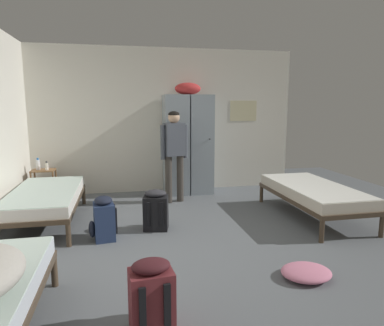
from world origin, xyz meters
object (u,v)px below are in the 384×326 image
(bed_right, at_px, (313,192))
(locker_bank, at_px, (188,142))
(backpack_navy, at_px, (103,219))
(water_bottle, at_px, (38,164))
(backpack_black, at_px, (156,210))
(person_traveler, at_px, (174,148))
(shelf_unit, at_px, (44,183))
(bed_left_rear, at_px, (45,197))
(backpack_maroon, at_px, (151,296))
(lotion_bottle, at_px, (47,166))
(clothes_pile_pink, at_px, (306,272))

(bed_right, bearing_deg, locker_bank, 129.98)
(bed_right, relative_size, backpack_navy, 3.45)
(water_bottle, bearing_deg, backpack_black, -43.62)
(water_bottle, bearing_deg, bed_right, -22.26)
(locker_bank, xyz_separation_m, person_traveler, (-0.35, -0.59, -0.03))
(shelf_unit, distance_m, bed_right, 4.43)
(shelf_unit, relative_size, person_traveler, 0.36)
(person_traveler, bearing_deg, shelf_unit, 168.60)
(bed_right, distance_m, bed_left_rear, 3.88)
(person_traveler, height_order, backpack_maroon, person_traveler)
(shelf_unit, bearing_deg, backpack_navy, -61.24)
(bed_left_rear, bearing_deg, backpack_maroon, -64.78)
(backpack_navy, relative_size, backpack_maroon, 1.00)
(person_traveler, distance_m, water_bottle, 2.35)
(person_traveler, xyz_separation_m, lotion_bottle, (-2.13, 0.40, -0.31))
(bed_right, relative_size, backpack_black, 3.45)
(backpack_black, relative_size, clothes_pile_pink, 1.12)
(bed_right, distance_m, backpack_navy, 3.04)
(water_bottle, xyz_separation_m, backpack_maroon, (1.57, -3.84, -0.40))
(shelf_unit, bearing_deg, backpack_maroon, -68.65)
(shelf_unit, height_order, lotion_bottle, lotion_bottle)
(bed_left_rear, distance_m, backpack_maroon, 2.92)
(bed_left_rear, bearing_deg, locker_bank, 29.88)
(locker_bank, relative_size, backpack_maroon, 3.76)
(bed_left_rear, relative_size, water_bottle, 9.32)
(person_traveler, height_order, lotion_bottle, person_traveler)
(person_traveler, xyz_separation_m, backpack_navy, (-1.13, -1.50, -0.68))
(backpack_navy, bearing_deg, person_traveler, 52.93)
(bed_right, xyz_separation_m, clothes_pile_pink, (-1.06, -1.68, -0.33))
(bed_right, xyz_separation_m, backpack_maroon, (-2.60, -2.13, -0.12))
(clothes_pile_pink, bearing_deg, person_traveler, 105.89)
(bed_left_rear, distance_m, backpack_black, 1.60)
(backpack_maroon, bearing_deg, backpack_black, 83.10)
(shelf_unit, xyz_separation_m, bed_left_rear, (0.25, -1.18, 0.04))
(clothes_pile_pink, bearing_deg, backpack_black, 128.06)
(locker_bank, height_order, backpack_maroon, locker_bank)
(person_traveler, xyz_separation_m, water_bottle, (-2.28, 0.46, -0.28))
(bed_right, relative_size, water_bottle, 9.32)
(person_traveler, relative_size, backpack_navy, 2.84)
(bed_right, distance_m, backpack_black, 2.35)
(water_bottle, distance_m, lotion_bottle, 0.16)
(backpack_navy, xyz_separation_m, backpack_maroon, (0.43, -1.88, 0.00))
(shelf_unit, xyz_separation_m, water_bottle, (-0.08, 0.02, 0.32))
(shelf_unit, xyz_separation_m, clothes_pile_pink, (3.03, -3.37, -0.29))
(bed_right, bearing_deg, shelf_unit, 157.59)
(clothes_pile_pink, bearing_deg, backpack_navy, 144.17)
(bed_left_rear, distance_m, lotion_bottle, 1.18)
(bed_right, bearing_deg, backpack_maroon, -140.62)
(backpack_black, bearing_deg, bed_left_rear, 160.13)
(water_bottle, height_order, clothes_pile_pink, water_bottle)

